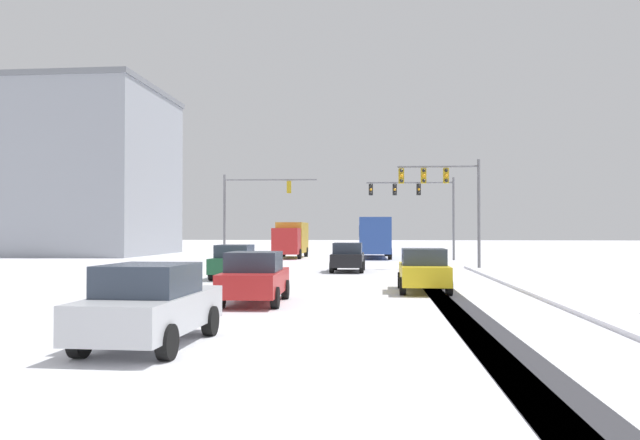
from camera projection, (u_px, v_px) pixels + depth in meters
The scene contains 15 objects.
ground_plane at pixel (122, 440), 6.56m from camera, with size 300.00×300.00×0.00m, color white.
wheel_track_left_lane at pixel (436, 293), 22.05m from camera, with size 0.71×35.27×0.01m, color #38383D.
wheel_track_right_lane at pixel (443, 293), 22.03m from camera, with size 1.20×35.27×0.01m, color #38383D.
sidewalk_kerb_right at pixel (601, 298), 19.96m from camera, with size 4.00×35.27×0.12m, color white.
traffic_signal_near_right at pixel (446, 189), 35.87m from camera, with size 4.86×0.44×6.50m.
traffic_signal_far_left at pixel (251, 202), 45.27m from camera, with size 6.99×0.59×6.50m.
traffic_signal_far_right at pixel (418, 199), 47.74m from camera, with size 6.91×0.80×6.50m.
car_black_lead at pixel (348, 257), 34.00m from camera, with size 1.85×4.11×1.62m.
car_dark_green_second at pixel (235, 262), 28.97m from camera, with size 1.88×4.12×1.62m.
car_yellow_cab_third at pixel (423, 270), 22.66m from camera, with size 1.85×4.11×1.62m.
car_red_fourth at pixel (255, 277), 19.02m from camera, with size 1.95×4.16×1.62m.
car_silver_fifth at pixel (151, 305), 11.95m from camera, with size 1.91×4.14×1.62m.
bus_oncoming at pixel (374, 234), 52.44m from camera, with size 2.91×11.07×3.38m.
box_truck_delivery at pixel (291, 239), 51.82m from camera, with size 2.32×7.41×3.02m.
office_building_far_left_block at pixel (67, 172), 59.21m from camera, with size 18.44×15.44×16.08m.
Camera 1 is at (2.76, -6.37, 2.26)m, focal length 34.15 mm.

